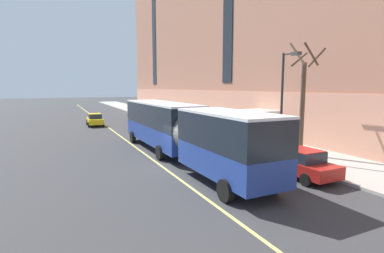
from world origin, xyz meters
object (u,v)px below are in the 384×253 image
at_px(city_bus, 180,128).
at_px(taxi_cab, 95,120).
at_px(parked_car_silver_6, 171,124).
at_px(street_tree_mid_block, 303,99).
at_px(parked_car_navy_0, 151,117).
at_px(parked_car_red_5, 299,163).
at_px(street_lamp, 285,95).
at_px(fire_hydrant, 245,143).
at_px(parked_car_navy_3, 212,136).
at_px(parked_car_silver_4, 136,113).

distance_m(city_bus, taxi_cab, 21.08).
distance_m(parked_car_silver_6, taxi_cab, 10.87).
relative_size(city_bus, street_tree_mid_block, 2.39).
height_order(parked_car_navy_0, parked_car_red_5, same).
height_order(parked_car_red_5, street_lamp, street_lamp).
bearing_deg(fire_hydrant, street_lamp, -88.63).
relative_size(parked_car_red_5, taxi_cab, 1.05).
distance_m(parked_car_navy_3, street_tree_mid_block, 7.81).
bearing_deg(fire_hydrant, parked_car_red_5, -102.32).
xyz_separation_m(city_bus, parked_car_red_5, (4.37, -6.29, -1.35)).
bearing_deg(parked_car_navy_3, parked_car_silver_4, 89.93).
relative_size(parked_car_navy_0, taxi_cab, 1.03).
xyz_separation_m(city_bus, parked_car_silver_6, (4.18, 12.62, -1.35)).
distance_m(parked_car_navy_0, parked_car_silver_4, 8.20).
relative_size(parked_car_navy_3, street_lamp, 0.62).
distance_m(parked_car_silver_4, fire_hydrant, 27.90).
relative_size(parked_car_navy_3, parked_car_red_5, 0.95).
bearing_deg(taxi_cab, street_lamp, -69.21).
bearing_deg(parked_car_navy_0, parked_car_silver_6, -90.84).
xyz_separation_m(city_bus, parked_car_navy_0, (4.30, 20.82, -1.35)).
distance_m(parked_car_navy_3, taxi_cab, 18.91).
bearing_deg(parked_car_silver_4, street_tree_mid_block, -83.30).
xyz_separation_m(parked_car_silver_4, parked_car_red_5, (0.04, -35.30, 0.00)).
relative_size(city_bus, parked_car_navy_3, 4.33).
xyz_separation_m(taxi_cab, fire_hydrant, (8.95, -19.66, -0.29)).
distance_m(city_bus, parked_car_silver_6, 13.36).
distance_m(parked_car_red_5, street_lamp, 5.15).
bearing_deg(taxi_cab, parked_car_navy_3, -67.44).
xyz_separation_m(parked_car_silver_4, parked_car_silver_6, (-0.15, -16.40, -0.00)).
relative_size(parked_car_silver_4, street_lamp, 0.65).
bearing_deg(parked_car_red_5, taxi_cab, 105.12).
bearing_deg(street_lamp, city_bus, 153.69).
relative_size(parked_car_silver_4, taxi_cab, 1.05).
bearing_deg(parked_car_red_5, city_bus, 124.83).
bearing_deg(parked_car_silver_4, street_lamp, -86.84).
bearing_deg(taxi_cab, parked_car_red_5, -74.88).
distance_m(parked_car_navy_0, street_lamp, 24.17).
bearing_deg(parked_car_silver_6, street_tree_mid_block, -75.80).
xyz_separation_m(parked_car_navy_0, street_lamp, (1.80, -23.84, 3.59)).
xyz_separation_m(taxi_cab, street_lamp, (9.05, -23.84, 3.59)).
distance_m(parked_car_navy_3, fire_hydrant, 2.79).
bearing_deg(parked_car_silver_4, parked_car_red_5, -89.93).
distance_m(parked_car_silver_4, street_lamp, 32.28).
relative_size(parked_car_red_5, street_lamp, 0.65).
xyz_separation_m(city_bus, street_tree_mid_block, (8.06, -2.68, 1.88)).
relative_size(parked_car_navy_0, parked_car_silver_4, 0.98).
bearing_deg(parked_car_silver_4, parked_car_silver_6, -90.52).
distance_m(parked_car_silver_6, street_lamp, 16.16).
relative_size(parked_car_silver_6, street_lamp, 0.63).
bearing_deg(parked_car_navy_0, parked_car_navy_3, -90.01).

